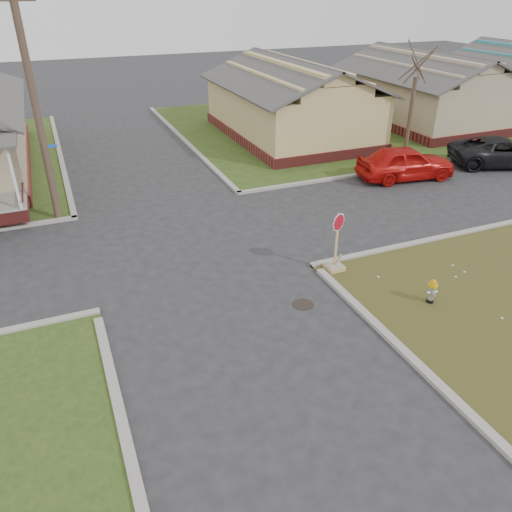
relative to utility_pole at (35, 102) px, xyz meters
name	(u,v)px	position (x,y,z in m)	size (l,w,h in m)	color
ground	(229,312)	(4.20, -8.90, -4.66)	(120.00, 120.00, 0.00)	#28282A
verge_far_right	(428,114)	(26.20, 9.10, -4.64)	(37.00, 19.00, 0.05)	#2B4217
curbs	(184,241)	(4.20, -3.90, -4.66)	(80.00, 40.00, 0.12)	#9E998F
manhole	(303,304)	(6.40, -9.40, -4.66)	(0.64, 0.64, 0.01)	black
side_house_yellow	(291,101)	(14.20, 7.60, -2.47)	(7.60, 11.60, 4.70)	maroon
side_house_tan	(424,89)	(24.20, 7.60, -2.47)	(7.60, 11.60, 4.70)	maroon
utility_pole	(35,102)	(0.00, 0.00, 0.00)	(1.80, 0.28, 9.00)	#3D2E23
tree_mid_right	(410,118)	(18.20, 1.30, -2.51)	(0.22, 0.22, 4.20)	#3D2E23
fire_hydrant	(432,290)	(9.96, -10.80, -4.18)	(0.30, 0.30, 0.79)	black
stop_sign	(335,257)	(8.31, -7.98, -4.17)	(0.58, 0.57, 2.05)	tan
red_sedan	(406,163)	(16.05, -1.49, -3.85)	(1.91, 4.75, 1.62)	red
dark_pickup	(502,152)	(21.99, -1.74, -3.93)	(2.42, 5.26, 1.46)	black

